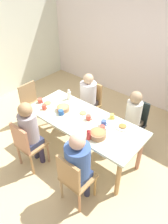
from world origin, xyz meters
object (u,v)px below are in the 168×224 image
object	(u,v)px
chair_4	(134,121)
plate_1	(83,113)
person_1	(30,130)
cup_3	(44,107)
chair_2	(74,178)
chair_3	(91,102)
person_3	(88,95)
cup_1	(61,112)
cup_6	(102,128)
chair_0	(32,103)
dining_table	(84,124)
cup_4	(112,116)
bottle_0	(69,95)
cup_0	(89,117)
chair_1	(27,143)
plate_0	(123,127)
cup_5	(40,101)
bowl_0	(98,134)
plate_2	(48,104)
bottle_1	(89,134)
person_2	(78,162)
bowl_1	(63,108)
cup_2	(104,123)
person_4	(133,116)

from	to	relation	value
chair_4	plate_1	distance (m)	0.96
person_1	cup_3	size ratio (longest dim) A/B	11.24
chair_2	cup_3	distance (m)	1.37
chair_3	person_3	bearing A→B (deg)	-90.00
cup_1	cup_6	world-z (taller)	cup_6
chair_0	dining_table	bearing A→B (deg)	0.00
person_1	chair_4	xyz separation A→B (m)	(1.00, 1.50, -0.22)
chair_3	cup_6	size ratio (longest dim) A/B	8.14
cup_4	cup_1	bearing A→B (deg)	-146.92
cup_3	plate_1	bearing A→B (deg)	28.30
cup_3	bottle_0	distance (m)	0.52
chair_2	bottle_0	bearing A→B (deg)	135.62
cup_0	chair_1	bearing A→B (deg)	-123.48
person_1	person_3	bearing A→B (deg)	90.00
chair_0	plate_0	distance (m)	1.99
cup_5	person_1	bearing A→B (deg)	-53.94
person_3	chair_3	bearing A→B (deg)	90.00
bowl_0	plate_1	bearing A→B (deg)	151.30
chair_3	plate_2	xyz separation A→B (m)	(-0.28, -0.87, 0.27)
cup_4	bottle_1	size ratio (longest dim) A/B	0.57
person_2	cup_6	bearing A→B (deg)	99.53
cup_0	bottle_1	size ratio (longest dim) A/B	0.61
bowl_1	plate_1	bearing A→B (deg)	22.50
cup_4	bowl_1	bearing A→B (deg)	-155.42
cup_5	bottle_1	size ratio (longest dim) A/B	0.66
dining_table	chair_3	bearing A→B (deg)	122.22
cup_0	cup_3	world-z (taller)	cup_3
chair_2	bowl_0	size ratio (longest dim) A/B	3.69
cup_1	chair_3	bearing A→B (deg)	97.39
plate_1	cup_2	world-z (taller)	cup_2
bowl_1	chair_0	bearing A→B (deg)	178.05
person_2	plate_1	size ratio (longest dim) A/B	5.46
cup_3	chair_0	bearing A→B (deg)	162.09
chair_3	cup_6	world-z (taller)	chair_3
chair_3	plate_0	world-z (taller)	chair_3
cup_5	plate_2	bearing A→B (deg)	18.77
person_3	bowl_0	size ratio (longest dim) A/B	4.73
cup_4	person_4	bearing A→B (deg)	65.31
chair_1	cup_6	bearing A→B (deg)	40.57
chair_2	cup_1	xyz separation A→B (m)	(-0.88, 0.65, 0.30)
chair_1	cup_2	size ratio (longest dim) A/B	7.70
chair_0	cup_0	bearing A→B (deg)	1.87
cup_6	bottle_0	bearing A→B (deg)	161.86
cup_2	cup_4	size ratio (longest dim) A/B	1.10
dining_table	bottle_0	bearing A→B (deg)	154.33
chair_3	cup_2	world-z (taller)	chair_3
cup_0	cup_4	world-z (taller)	cup_0
cup_2	chair_3	bearing A→B (deg)	139.44
chair_0	plate_1	world-z (taller)	chair_0
bottle_1	cup_2	bearing A→B (deg)	92.27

